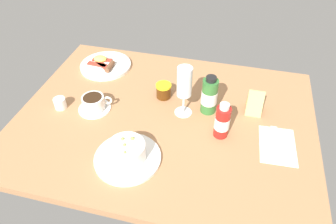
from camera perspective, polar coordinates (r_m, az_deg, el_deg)
ground_plane at (r=117.01cm, az=-0.59°, el=-1.45°), size 110.00×84.00×3.00cm
porridge_bowl at (r=100.48cm, az=-7.56°, el=-7.52°), size 21.72×21.72×7.67cm
cutlery_setting at (r=112.39cm, az=19.58°, el=-5.58°), size 12.79×17.87×0.90cm
coffee_cup at (r=120.96cm, az=-13.51°, el=1.56°), size 12.95×12.36×5.73cm
creamer_jug at (r=125.62cm, az=-19.32°, el=1.55°), size 4.53×5.50×4.91cm
wine_glass at (r=109.58cm, az=3.04°, el=5.15°), size 6.63×6.63×20.13cm
jam_jar at (r=123.33cm, az=-0.81°, el=3.95°), size 6.16×6.16×5.96cm
sauce_bottle_green at (r=115.09cm, az=7.63°, el=2.98°), size 5.98×5.98×15.64cm
sauce_bottle_red at (r=106.56cm, az=9.96°, el=-1.74°), size 5.17×5.17×13.97cm
breakfast_plate at (r=145.14cm, az=-11.50°, el=8.51°), size 22.85×22.85×3.70cm
menu_card at (r=120.09cm, az=15.76°, el=1.96°), size 5.88×7.65×9.62cm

